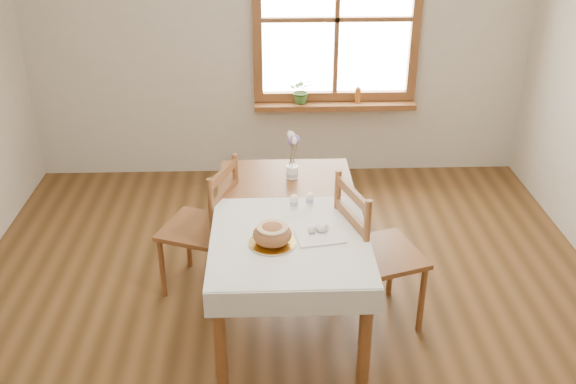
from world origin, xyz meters
name	(u,v)px	position (x,y,z in m)	size (l,w,h in m)	color
ground	(290,342)	(0.00, 0.00, 0.00)	(5.00, 5.00, 0.00)	brown
room_walls	(290,77)	(0.00, 0.00, 1.71)	(4.60, 5.10, 2.65)	beige
window	(337,19)	(0.50, 2.47, 1.45)	(1.46, 0.08, 1.46)	brown
window_sill	(335,105)	(0.50, 2.40, 0.69)	(1.46, 0.20, 0.05)	brown
dining_table	(288,226)	(0.00, 0.30, 0.66)	(0.90, 1.60, 0.75)	brown
table_linen	(290,239)	(0.00, 0.00, 0.76)	(0.91, 0.99, 0.01)	white
chair_left	(198,227)	(-0.59, 0.62, 0.48)	(0.45, 0.47, 0.96)	brown
chair_right	(381,252)	(0.57, 0.22, 0.51)	(0.47, 0.50, 1.02)	brown
bread_plate	(272,243)	(-0.10, -0.06, 0.77)	(0.26, 0.26, 0.01)	white
bread_loaf	(272,233)	(-0.10, -0.06, 0.83)	(0.22, 0.22, 0.12)	#9B5D37
egg_napkin	(319,235)	(0.17, 0.01, 0.77)	(0.27, 0.22, 0.01)	white
eggs	(319,231)	(0.17, 0.01, 0.79)	(0.20, 0.18, 0.04)	silver
salt_shaker	(294,202)	(0.04, 0.35, 0.81)	(0.05, 0.05, 0.10)	white
pepper_shaker	(310,199)	(0.14, 0.38, 0.80)	(0.05, 0.05, 0.09)	white
flower_vase	(292,173)	(0.05, 0.78, 0.79)	(0.08, 0.08, 0.09)	white
lavender_bouquet	(292,149)	(0.05, 0.78, 0.97)	(0.14, 0.14, 0.26)	#825EA7
potted_plant	(302,93)	(0.20, 2.40, 0.81)	(0.21, 0.23, 0.18)	#376729
amber_bottle	(358,95)	(0.71, 2.40, 0.79)	(0.05, 0.05, 0.15)	#AE5E20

